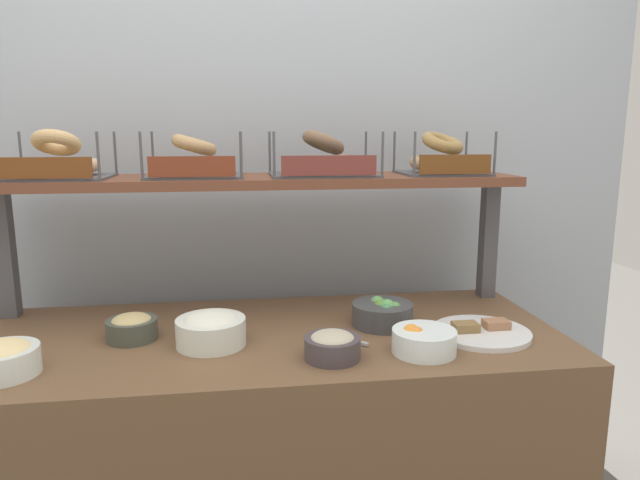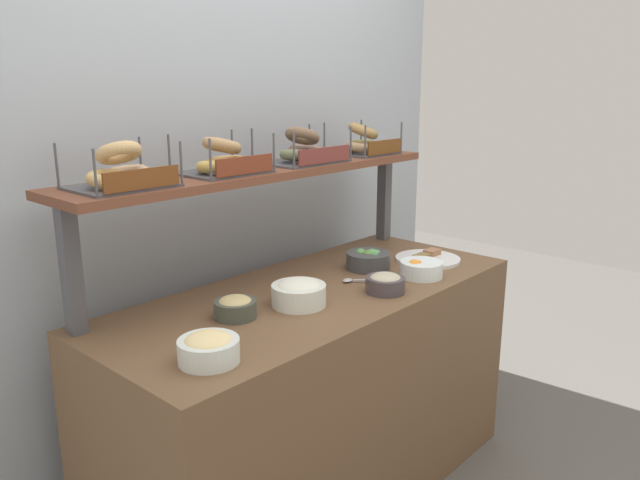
% 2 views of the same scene
% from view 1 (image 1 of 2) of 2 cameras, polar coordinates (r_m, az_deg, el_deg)
% --- Properties ---
extents(back_wall, '(2.89, 0.06, 2.40)m').
position_cam_1_polar(back_wall, '(2.11, -6.35, 4.84)').
color(back_wall, '#A6B0BB').
rests_on(back_wall, ground_plane).
extents(deli_counter, '(1.69, 0.70, 0.85)m').
position_cam_1_polar(deli_counter, '(1.84, -5.16, -21.90)').
color(deli_counter, brown).
rests_on(deli_counter, ground_plane).
extents(shelf_riser_left, '(0.05, 0.05, 0.40)m').
position_cam_1_polar(shelf_riser_left, '(1.99, -29.17, -1.25)').
color(shelf_riser_left, '#4C4C51').
rests_on(shelf_riser_left, deli_counter).
extents(shelf_riser_right, '(0.05, 0.05, 0.40)m').
position_cam_1_polar(shelf_riser_right, '(2.04, 16.61, -0.02)').
color(shelf_riser_right, '#4C4C51').
rests_on(shelf_riser_right, deli_counter).
extents(upper_shelf, '(1.65, 0.32, 0.03)m').
position_cam_1_polar(upper_shelf, '(1.82, -6.09, 5.95)').
color(upper_shelf, brown).
rests_on(upper_shelf, shelf_riser_left).
extents(bowl_veggie_mix, '(0.18, 0.18, 0.08)m').
position_cam_1_polar(bowl_veggie_mix, '(1.71, 6.35, -7.34)').
color(bowl_veggie_mix, '#414345').
rests_on(bowl_veggie_mix, deli_counter).
extents(bowl_hummus, '(0.14, 0.14, 0.07)m').
position_cam_1_polar(bowl_hummus, '(1.67, -18.46, -8.31)').
color(bowl_hummus, '#454B40').
rests_on(bowl_hummus, deli_counter).
extents(bowl_cream_cheese, '(0.19, 0.19, 0.09)m').
position_cam_1_polar(bowl_cream_cheese, '(1.57, -10.96, -8.77)').
color(bowl_cream_cheese, white).
rests_on(bowl_cream_cheese, deli_counter).
extents(bowl_egg_salad, '(0.17, 0.17, 0.08)m').
position_cam_1_polar(bowl_egg_salad, '(1.56, -29.46, -10.37)').
color(bowl_egg_salad, white).
rests_on(bowl_egg_salad, deli_counter).
extents(bowl_fruit_salad, '(0.17, 0.17, 0.08)m').
position_cam_1_polar(bowl_fruit_salad, '(1.52, 10.35, -9.94)').
color(bowl_fruit_salad, white).
rests_on(bowl_fruit_salad, deli_counter).
extents(bowl_tuna_salad, '(0.14, 0.14, 0.07)m').
position_cam_1_polar(bowl_tuna_salad, '(1.46, 1.26, -10.56)').
color(bowl_tuna_salad, '#473E43').
rests_on(bowl_tuna_salad, deli_counter).
extents(serving_plate_white, '(0.28, 0.28, 0.04)m').
position_cam_1_polar(serving_plate_white, '(1.69, 15.95, -8.89)').
color(serving_plate_white, white).
rests_on(serving_plate_white, deli_counter).
extents(serving_spoon_near_plate, '(0.14, 0.13, 0.01)m').
position_cam_1_polar(serving_spoon_near_plate, '(1.61, 1.18, -9.58)').
color(serving_spoon_near_plate, '#B7B7BC').
rests_on(serving_spoon_near_plate, deli_counter).
extents(bagel_basket_plain, '(0.30, 0.24, 0.15)m').
position_cam_1_polar(bagel_basket_plain, '(1.88, -25.00, 7.08)').
color(bagel_basket_plain, '#4C4C51').
rests_on(bagel_basket_plain, upper_shelf).
extents(bagel_basket_sesame, '(0.29, 0.24, 0.14)m').
position_cam_1_polar(bagel_basket_sesame, '(1.81, -12.57, 7.65)').
color(bagel_basket_sesame, '#4C4C51').
rests_on(bagel_basket_sesame, upper_shelf).
extents(bagel_basket_poppy, '(0.34, 0.26, 0.15)m').
position_cam_1_polar(bagel_basket_poppy, '(1.82, 0.29, 8.00)').
color(bagel_basket_poppy, '#4C4C51').
rests_on(bagel_basket_poppy, upper_shelf).
extents(bagel_basket_everything, '(0.28, 0.26, 0.15)m').
position_cam_1_polar(bagel_basket_everything, '(1.93, 12.17, 7.90)').
color(bagel_basket_everything, '#4C4C51').
rests_on(bagel_basket_everything, upper_shelf).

